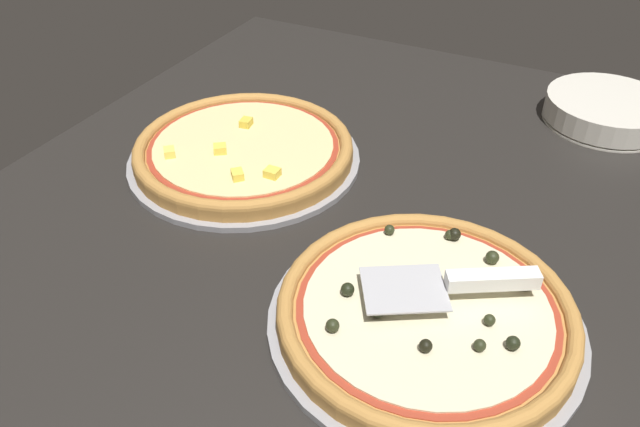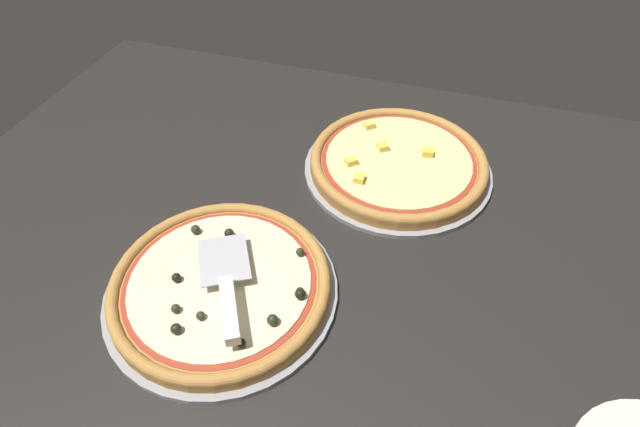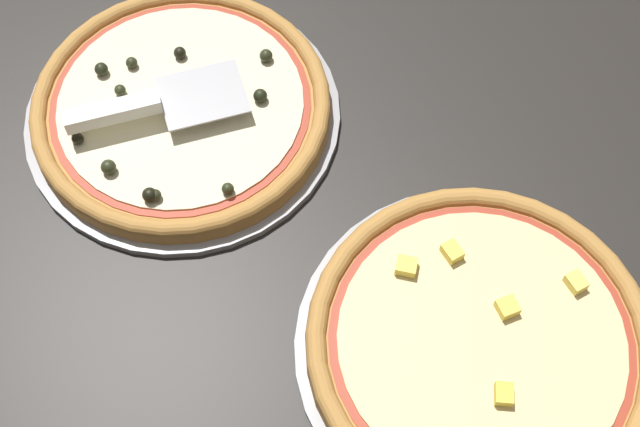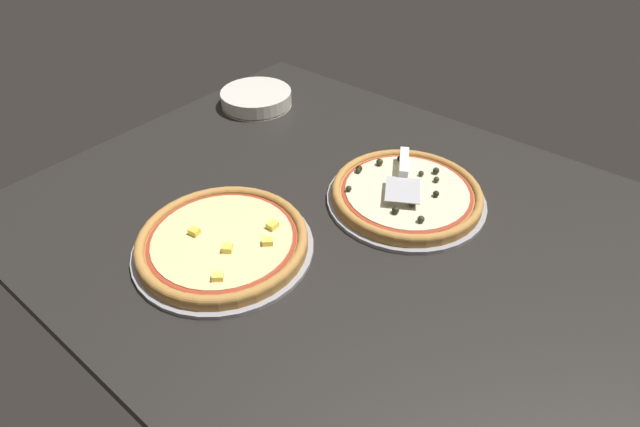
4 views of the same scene
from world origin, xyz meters
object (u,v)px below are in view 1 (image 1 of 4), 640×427
Objects in this scene: pizza_front at (426,310)px; serving_spatula at (468,282)px; pizza_back at (244,148)px; plate_stack at (607,110)px.

serving_spatula is at bearing -46.76° from pizza_front.
serving_spatula is (3.46, -3.68, 3.34)cm from pizza_front.
pizza_back is (21.86, 40.04, 0.07)cm from pizza_front.
serving_spatula is at bearing 171.02° from plate_stack.
plate_stack is (42.45, -53.34, -0.14)cm from pizza_back.
plate_stack is (60.85, -9.62, -3.40)cm from serving_spatula.
pizza_back is 68.17cm from plate_stack.
serving_spatula reaches higher than pizza_front.
plate_stack reaches higher than pizza_back.
serving_spatula reaches higher than plate_stack.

